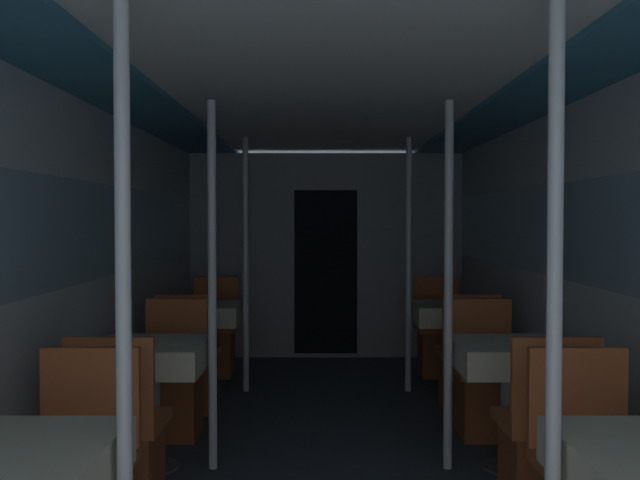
# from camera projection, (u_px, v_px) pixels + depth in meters

# --- Properties ---
(wall_left) EXTENTS (0.05, 8.52, 2.08)m
(wall_left) POSITION_uv_depth(u_px,v_px,m) (85.00, 276.00, 4.15)
(wall_left) COLOR silver
(wall_left) RESTS_ON ground_plane
(wall_right) EXTENTS (0.05, 8.52, 2.08)m
(wall_right) POSITION_uv_depth(u_px,v_px,m) (568.00, 276.00, 4.16)
(wall_right) COLOR silver
(wall_right) RESTS_ON ground_plane
(ceiling_panel) EXTENTS (2.83, 8.52, 0.07)m
(ceiling_panel) POSITION_uv_depth(u_px,v_px,m) (327.00, 97.00, 4.13)
(ceiling_panel) COLOR white
(ceiling_panel) RESTS_ON wall_left
(bulkhead_far) EXTENTS (2.77, 0.09, 2.08)m
(bulkhead_far) POSITION_uv_depth(u_px,v_px,m) (323.00, 256.00, 7.28)
(bulkhead_far) COLOR gray
(bulkhead_far) RESTS_ON ground_plane
(support_pole_left_0) EXTENTS (0.05, 0.05, 2.08)m
(support_pole_left_0) POSITION_uv_depth(u_px,v_px,m) (121.00, 341.00, 2.20)
(support_pole_left_0) COLOR silver
(support_pole_left_0) RESTS_ON ground_plane
(dining_table_left_1) EXTENTS (0.62, 0.62, 0.72)m
(dining_table_left_1) POSITION_uv_depth(u_px,v_px,m) (147.00, 363.00, 4.02)
(dining_table_left_1) COLOR #4C4C51
(dining_table_left_1) RESTS_ON ground_plane
(chair_left_near_1) EXTENTS (0.41, 0.41, 0.88)m
(chair_left_near_1) POSITION_uv_depth(u_px,v_px,m) (117.00, 455.00, 3.42)
(chair_left_near_1) COLOR brown
(chair_left_near_1) RESTS_ON ground_plane
(chair_left_far_1) EXTENTS (0.41, 0.41, 0.88)m
(chair_left_far_1) POSITION_uv_depth(u_px,v_px,m) (169.00, 393.00, 4.64)
(chair_left_far_1) COLOR brown
(chair_left_far_1) RESTS_ON ground_plane
(support_pole_left_1) EXTENTS (0.05, 0.05, 2.08)m
(support_pole_left_1) POSITION_uv_depth(u_px,v_px,m) (209.00, 286.00, 4.01)
(support_pole_left_1) COLOR silver
(support_pole_left_1) RESTS_ON ground_plane
(dining_table_left_2) EXTENTS (0.62, 0.62, 0.72)m
(dining_table_left_2) POSITION_uv_depth(u_px,v_px,m) (199.00, 318.00, 5.83)
(dining_table_left_2) COLOR #4C4C51
(dining_table_left_2) RESTS_ON ground_plane
(chair_left_near_2) EXTENTS (0.41, 0.41, 0.88)m
(chair_left_near_2) POSITION_uv_depth(u_px,v_px,m) (186.00, 373.00, 5.23)
(chair_left_near_2) COLOR brown
(chair_left_near_2) RESTS_ON ground_plane
(chair_left_far_2) EXTENTS (0.41, 0.41, 0.88)m
(chair_left_far_2) POSITION_uv_depth(u_px,v_px,m) (211.00, 344.00, 6.45)
(chair_left_far_2) COLOR brown
(chair_left_far_2) RESTS_ON ground_plane
(support_pole_left_2) EXTENTS (0.05, 0.05, 2.08)m
(support_pole_left_2) POSITION_uv_depth(u_px,v_px,m) (243.00, 265.00, 5.82)
(support_pole_left_2) COLOR silver
(support_pole_left_2) RESTS_ON ground_plane
(support_pole_right_0) EXTENTS (0.05, 0.05, 2.08)m
(support_pole_right_0) POSITION_uv_depth(u_px,v_px,m) (551.00, 340.00, 2.21)
(support_pole_right_0) COLOR silver
(support_pole_right_0) RESTS_ON ground_plane
(dining_table_right_1) EXTENTS (0.62, 0.62, 0.72)m
(dining_table_right_1) POSITION_uv_depth(u_px,v_px,m) (508.00, 363.00, 4.03)
(dining_table_right_1) COLOR #4C4C51
(dining_table_right_1) RESTS_ON ground_plane
(chair_right_near_1) EXTENTS (0.41, 0.41, 0.88)m
(chair_right_near_1) POSITION_uv_depth(u_px,v_px,m) (541.00, 454.00, 3.43)
(chair_right_near_1) COLOR brown
(chair_right_near_1) RESTS_ON ground_plane
(chair_right_far_1) EXTENTS (0.41, 0.41, 0.88)m
(chair_right_far_1) POSITION_uv_depth(u_px,v_px,m) (482.00, 392.00, 4.65)
(chair_right_far_1) COLOR brown
(chair_right_far_1) RESTS_ON ground_plane
(support_pole_right_1) EXTENTS (0.05, 0.05, 2.08)m
(support_pole_right_1) POSITION_uv_depth(u_px,v_px,m) (445.00, 285.00, 4.02)
(support_pole_right_1) COLOR silver
(support_pole_right_1) RESTS_ON ground_plane
(dining_table_right_2) EXTENTS (0.62, 0.62, 0.72)m
(dining_table_right_2) POSITION_uv_depth(u_px,v_px,m) (449.00, 318.00, 5.84)
(dining_table_right_2) COLOR #4C4C51
(dining_table_right_2) RESTS_ON ground_plane
(chair_right_near_2) EXTENTS (0.41, 0.41, 0.88)m
(chair_right_near_2) POSITION_uv_depth(u_px,v_px,m) (464.00, 373.00, 5.24)
(chair_right_near_2) COLOR brown
(chair_right_near_2) RESTS_ON ground_plane
(chair_right_far_2) EXTENTS (0.41, 0.41, 0.88)m
(chair_right_far_2) POSITION_uv_depth(u_px,v_px,m) (436.00, 344.00, 6.46)
(chair_right_far_2) COLOR brown
(chair_right_far_2) RESTS_ON ground_plane
(support_pole_right_2) EXTENTS (0.05, 0.05, 2.08)m
(support_pole_right_2) POSITION_uv_depth(u_px,v_px,m) (406.00, 265.00, 5.82)
(support_pole_right_2) COLOR silver
(support_pole_right_2) RESTS_ON ground_plane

